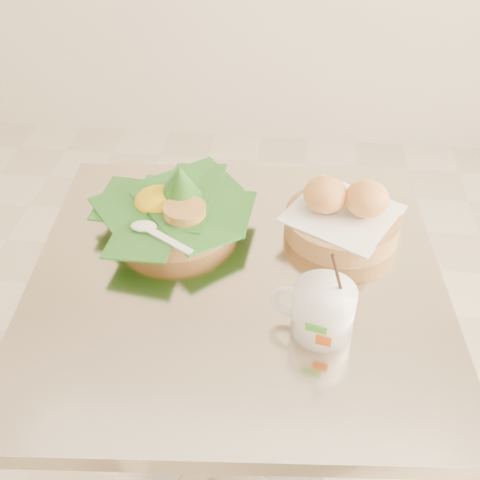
# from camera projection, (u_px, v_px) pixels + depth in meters

# --- Properties ---
(cafe_table) EXTENTS (0.75, 0.75, 0.75)m
(cafe_table) POSITION_uv_depth(u_px,v_px,m) (237.00, 359.00, 1.16)
(cafe_table) COLOR gray
(cafe_table) RESTS_ON floor
(rice_basket) EXTENTS (0.29, 0.29, 0.15)m
(rice_basket) POSITION_uv_depth(u_px,v_px,m) (174.00, 207.00, 1.11)
(rice_basket) COLOR tan
(rice_basket) RESTS_ON cafe_table
(bread_basket) EXTENTS (0.24, 0.24, 0.11)m
(bread_basket) POSITION_uv_depth(u_px,v_px,m) (343.00, 215.00, 1.09)
(bread_basket) COLOR tan
(bread_basket) RESTS_ON cafe_table
(coffee_mug) EXTENTS (0.13, 0.10, 0.16)m
(coffee_mug) POSITION_uv_depth(u_px,v_px,m) (322.00, 309.00, 0.90)
(coffee_mug) COLOR white
(coffee_mug) RESTS_ON cafe_table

